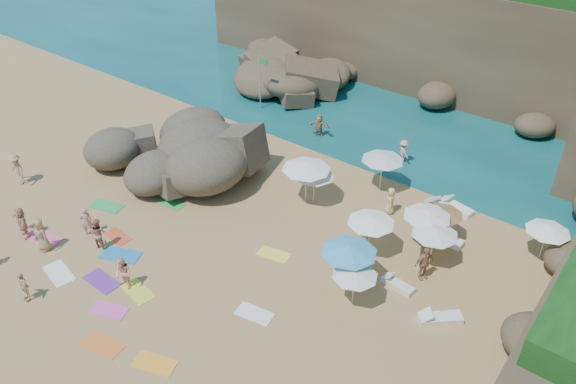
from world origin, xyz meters
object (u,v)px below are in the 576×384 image
Objects in this scene: person_stand_3 at (424,263)px; person_stand_5 at (319,125)px; parasol_1 at (306,166)px; person_stand_6 at (86,221)px; person_stand_2 at (403,151)px; flag_pole at (261,76)px; person_stand_4 at (390,201)px; person_stand_1 at (98,233)px; parasol_2 at (435,231)px; parasol_0 at (383,157)px; rock_outcrop at (179,167)px; lounger_0 at (456,207)px.

person_stand_3 is 1.11× the size of person_stand_5.
person_stand_5 is (-11.54, 8.28, -0.09)m from person_stand_3.
parasol_1 is 1.67× the size of person_stand_6.
person_stand_6 is (-9.31, -15.93, 0.04)m from person_stand_2.
person_stand_3 is (5.58, -8.64, 0.12)m from person_stand_2.
flag_pole is at bearing 141.22° from parasol_1.
person_stand_4 is 9.17m from person_stand_5.
parasol_2 is at bearing -161.47° from person_stand_1.
parasol_2 is 1.39× the size of person_stand_5.
parasol_0 reaches higher than person_stand_2.
person_stand_3 is (7.82, -1.69, -1.42)m from parasol_1.
rock_outcrop is at bearing -86.71° from person_stand_1.
person_stand_5 is at bearing 61.95° from rock_outcrop.
rock_outcrop is 3.87× the size of lounger_0.
person_stand_6 is (-9.66, -12.57, -1.27)m from parasol_0.
person_stand_2 is at bearing 61.31° from person_stand_3.
person_stand_4 is (-3.49, 2.40, -1.12)m from parasol_2.
person_stand_1 is at bearing -77.90° from flag_pole.
person_stand_3 is at bearing 14.01° from person_stand_4.
person_stand_5 reaches higher than rock_outcrop.
parasol_0 is at bearing -41.28° from person_stand_5.
person_stand_1 is at bearing 108.09° from person_stand_6.
parasol_0 is 1.52× the size of person_stand_5.
parasol_2 is at bearing -39.20° from parasol_0.
parasol_0 is at bearing -18.13° from flag_pole.
person_stand_4 is (4.15, 1.87, -1.52)m from parasol_1.
person_stand_2 is at bearing -2.68° from flag_pole.
parasol_0 reaches higher than parasol_2.
parasol_1 reaches higher than lounger_0.
person_stand_4 reaches higher than person_stand_2.
person_stand_3 is at bearing -81.31° from parasol_2.
person_stand_5 is (5.60, -0.90, -1.74)m from flag_pole.
parasol_1 is 8.13m from person_stand_3.
person_stand_5 reaches higher than person_stand_2.
person_stand_5 is at bearing 147.93° from parasol_2.
parasol_1 reaches higher than parasol_2.
parasol_2 is 9.30m from person_stand_2.
parasol_1 is at bearing 12.02° from rock_outcrop.
parasol_2 is 1.14× the size of lounger_0.
person_stand_5 is at bearing -9.14° from flag_pole.
rock_outcrop is at bearing -141.84° from person_stand_6.
lounger_0 is at bearing 21.82° from rock_outcrop.
parasol_2 is 1.55m from person_stand_3.
parasol_2 is (16.96, -8.02, -0.64)m from flag_pole.
person_stand_3 is at bearing -165.42° from person_stand_1.
flag_pole is at bearing -179.19° from lounger_0.
parasol_0 is 0.90× the size of parasol_1.
person_stand_1 reaches higher than rock_outcrop.
person_stand_2 is at bearing 72.13° from parasol_1.
person_stand_6 is (-3.35, -15.56, 0.01)m from person_stand_5.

